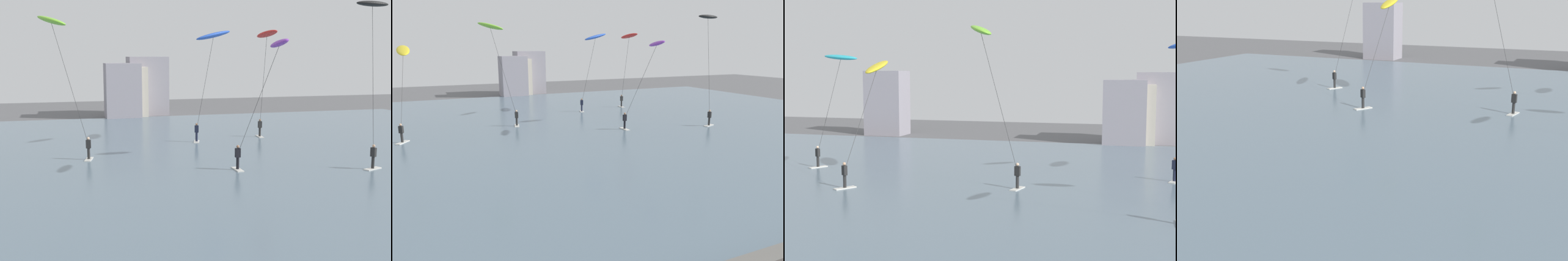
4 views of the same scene
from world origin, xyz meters
TOP-DOWN VIEW (x-y plane):
  - water_bay at (0.00, 30.27)m, footprint 84.00×52.00m
  - far_shore_buildings at (-0.28, 58.56)m, footprint 35.35×6.12m
  - kitesurfer_yellow at (-9.50, 32.54)m, footprint 1.95×5.76m
  - kitesurfer_cyan at (-14.98, 37.55)m, footprint 3.33×3.26m
  - kitesurfer_lime at (-1.78, 31.73)m, footprint 3.91×3.68m

SIDE VIEW (x-z plane):
  - water_bay at x=0.00m, z-range 0.00..0.10m
  - far_shore_buildings at x=-0.28m, z-range -0.24..7.24m
  - kitesurfer_yellow at x=-9.50m, z-range 2.94..11.17m
  - kitesurfer_cyan at x=-14.98m, z-range 3.36..12.03m
  - kitesurfer_lime at x=-1.78m, z-range 3.95..14.31m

